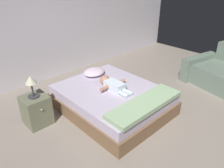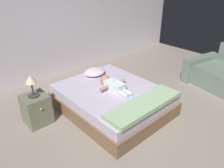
# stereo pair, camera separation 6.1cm
# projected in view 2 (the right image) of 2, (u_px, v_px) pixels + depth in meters

# --- Properties ---
(ground_plane) EXTENTS (8.00, 8.00, 0.00)m
(ground_plane) POSITION_uv_depth(u_px,v_px,m) (157.00, 146.00, 2.97)
(ground_plane) COLOR gray
(wall_behind_bed) EXTENTS (8.00, 0.12, 2.56)m
(wall_behind_bed) POSITION_uv_depth(u_px,v_px,m) (43.00, 19.00, 4.34)
(wall_behind_bed) COLOR silver
(wall_behind_bed) RESTS_ON ground_plane
(bed) EXTENTS (1.45, 1.78, 0.39)m
(bed) POSITION_uv_depth(u_px,v_px,m) (112.00, 100.00, 3.67)
(bed) COLOR brown
(bed) RESTS_ON ground_plane
(pillow) EXTENTS (0.41, 0.35, 0.13)m
(pillow) POSITION_uv_depth(u_px,v_px,m) (95.00, 72.00, 4.05)
(pillow) COLOR silver
(pillow) RESTS_ON bed
(baby) EXTENTS (0.54, 0.67, 0.17)m
(baby) POSITION_uv_depth(u_px,v_px,m) (113.00, 85.00, 3.58)
(baby) COLOR white
(baby) RESTS_ON bed
(toothbrush) EXTENTS (0.06, 0.13, 0.02)m
(toothbrush) POSITION_uv_depth(u_px,v_px,m) (123.00, 82.00, 3.79)
(toothbrush) COLOR purple
(toothbrush) RESTS_ON bed
(nightstand) EXTENTS (0.37, 0.40, 0.48)m
(nightstand) POSITION_uv_depth(u_px,v_px,m) (36.00, 109.00, 3.33)
(nightstand) COLOR #696B52
(nightstand) RESTS_ON ground_plane
(lamp) EXTENTS (0.16, 0.16, 0.35)m
(lamp) POSITION_uv_depth(u_px,v_px,m) (31.00, 82.00, 3.11)
(lamp) COLOR #333338
(lamp) RESTS_ON nightstand
(blanket) EXTENTS (1.31, 0.38, 0.07)m
(blanket) POSITION_uv_depth(u_px,v_px,m) (145.00, 105.00, 3.11)
(blanket) COLOR #9ABA8D
(blanket) RESTS_ON bed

